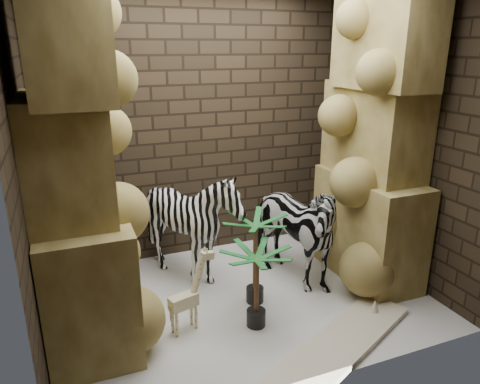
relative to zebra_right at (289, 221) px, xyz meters
name	(u,v)px	position (x,y,z in m)	size (l,w,h in m)	color
floor	(243,299)	(-0.57, -0.17, -0.68)	(3.50, 3.50, 0.00)	silver
wall_back	(201,127)	(-0.57, 1.08, 0.82)	(3.50, 3.50, 0.00)	#302518
wall_front	(319,190)	(-0.57, -1.42, 0.82)	(3.50, 3.50, 0.00)	#302518
wall_left	(24,169)	(-2.32, -0.17, 0.82)	(3.00, 3.00, 0.00)	#302518
wall_right	(402,135)	(1.18, -0.17, 0.82)	(3.00, 3.00, 0.00)	#302518
rock_pillar_left	(74,165)	(-1.97, -0.17, 0.82)	(0.68, 1.30, 3.00)	tan
rock_pillar_right	(376,138)	(0.85, -0.17, 0.82)	(0.58, 1.25, 3.00)	tan
zebra_right	(289,221)	(0.00, 0.00, 0.00)	(0.62, 1.14, 1.36)	white
zebra_left	(192,230)	(-0.90, 0.41, -0.12)	(1.00, 1.24, 1.12)	white
giraffe_toy	(183,293)	(-1.23, -0.45, -0.31)	(0.38, 0.13, 0.74)	beige
palm_front	(255,260)	(-0.48, -0.24, -0.23)	(0.36, 0.36, 0.89)	#12601C
palm_back	(256,288)	(-0.62, -0.60, -0.30)	(0.36, 0.36, 0.75)	#12601C
surfboard	(340,345)	(-0.11, -1.15, -0.65)	(1.73, 0.42, 0.05)	beige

